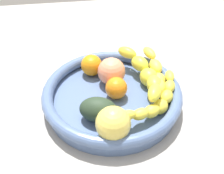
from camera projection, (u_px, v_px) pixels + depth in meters
The scene contains 10 objects.
kitchen_counter at pixel (112, 109), 71.89cm from camera, with size 120.00×120.00×3.00cm, color #A09D98.
fruit_bowl at pixel (112, 96), 69.24cm from camera, with size 32.60×32.60×5.08cm.
banana_draped_left at pixel (157, 101), 64.32cm from camera, with size 15.56×14.53×4.73cm.
banana_draped_right at pixel (146, 74), 70.45cm from camera, with size 9.57×21.91×6.20cm.
banana_arching_top at pixel (156, 77), 70.11cm from camera, with size 7.69×21.09×5.81cm.
orange_front at pixel (116, 88), 67.70cm from camera, with size 5.13×5.13×5.13cm, color orange.
orange_mid_left at pixel (92, 65), 74.43cm from camera, with size 5.41×5.41×5.41cm, color orange.
peach_blush at pixel (111, 71), 71.31cm from camera, with size 6.76×6.76×6.76cm, color #F9916A.
apple_yellow at pixel (113, 124), 57.98cm from camera, with size 7.14×7.14×7.14cm, color #E4CC58.
avocado_dark at pixel (98, 110), 62.16cm from camera, with size 8.10×5.52×5.46cm, color #273927.
Camera 1 is at (-7.20, -51.00, 51.94)cm, focal length 47.22 mm.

